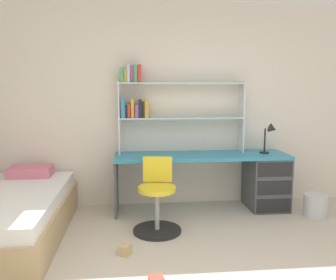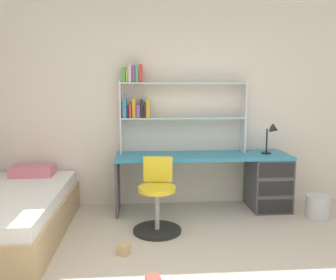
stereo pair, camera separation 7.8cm
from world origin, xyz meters
name	(u,v)px [view 1 (the left image)]	position (x,y,z in m)	size (l,w,h in m)	color
room_shell	(45,113)	(-1.25, 1.28, 1.32)	(5.54, 6.53, 2.64)	silver
desk	(246,177)	(0.94, 2.46, 0.41)	(2.17, 0.57, 0.72)	teal
bookshelf_hutch	(161,102)	(-0.15, 2.63, 1.37)	(1.59, 0.22, 1.11)	silver
desk_lamp	(271,134)	(1.22, 2.43, 0.97)	(0.20, 0.17, 0.38)	black
swivel_chair	(157,203)	(-0.25, 1.83, 0.31)	(0.52, 0.52, 0.79)	black
bed_platform	(12,216)	(-1.75, 1.78, 0.24)	(1.01, 1.97, 0.60)	tan
waste_bin	(316,206)	(1.67, 2.07, 0.14)	(0.28, 0.28, 0.27)	silver
toy_block_natural_1	(125,250)	(-0.59, 1.29, 0.05)	(0.10, 0.10, 0.10)	tan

